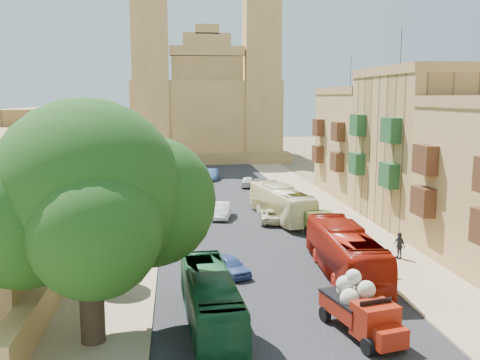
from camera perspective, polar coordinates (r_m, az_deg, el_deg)
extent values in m
cube|color=black|center=(51.47, -0.54, -3.72)|extent=(14.00, 140.00, 0.01)
cube|color=#9D8967|center=(53.35, 9.67, -3.40)|extent=(5.00, 140.00, 0.01)
cube|color=#9D8967|center=(51.32, -11.16, -3.93)|extent=(5.00, 140.00, 0.01)
cube|color=#9D8967|center=(52.68, 7.06, -3.43)|extent=(0.25, 140.00, 0.12)
cube|color=#9D8967|center=(51.18, -8.37, -3.82)|extent=(0.25, 140.00, 0.12)
cube|color=#4B2B19|center=(39.49, 18.92, -2.15)|extent=(0.90, 2.20, 2.00)
cube|color=#4B2B19|center=(39.07, 19.14, 2.09)|extent=(0.90, 2.20, 2.00)
cube|color=tan|center=(50.07, 18.67, 2.99)|extent=(8.00, 14.00, 13.00)
cube|color=olive|center=(49.90, 19.07, 10.90)|extent=(8.20, 14.00, 0.80)
cylinder|color=black|center=(52.17, 16.80, 13.31)|extent=(0.06, 0.06, 3.60)
cube|color=#1F4E28|center=(44.88, 15.59, 0.50)|extent=(0.90, 2.20, 2.00)
cube|color=#1F4E28|center=(52.14, 12.31, 1.74)|extent=(0.90, 2.20, 2.00)
cube|color=#1F4E28|center=(44.52, 15.78, 5.14)|extent=(0.90, 2.20, 2.00)
cube|color=#1F4E28|center=(51.83, 12.44, 5.74)|extent=(0.90, 2.20, 2.00)
cube|color=#A8824B|center=(62.99, 13.16, 3.64)|extent=(8.00, 14.00, 11.50)
cube|color=olive|center=(62.76, 13.36, 9.24)|extent=(8.20, 14.00, 0.80)
cylinder|color=black|center=(65.14, 11.73, 11.21)|extent=(0.06, 0.06, 3.60)
cube|color=#4B2B19|center=(58.02, 10.30, 1.94)|extent=(0.90, 2.20, 2.00)
cube|color=#4B2B19|center=(65.50, 8.29, 2.76)|extent=(0.90, 2.20, 2.00)
cube|color=#4B2B19|center=(57.73, 10.39, 5.11)|extent=(0.90, 2.20, 2.00)
cube|color=#4B2B19|center=(65.25, 8.35, 5.57)|extent=(0.90, 2.20, 2.00)
cube|color=#A8824B|center=(41.82, -16.31, -5.78)|extent=(1.00, 40.00, 1.80)
cube|color=tan|center=(65.43, -17.86, 2.98)|extent=(10.00, 22.00, 10.00)
cube|color=#A8824B|center=(101.18, -3.78, 6.43)|extent=(26.00, 20.00, 14.00)
cube|color=olive|center=(91.19, -3.37, 2.33)|extent=(28.00, 4.00, 1.80)
cube|color=olive|center=(92.31, -3.49, 8.07)|extent=(12.00, 2.00, 16.00)
cube|color=#A8824B|center=(92.63, -3.54, 13.59)|extent=(12.60, 2.40, 1.60)
cube|color=#A8824B|center=(92.78, -3.55, 14.63)|extent=(8.00, 2.00, 2.40)
cube|color=#A8824B|center=(92.98, -3.56, 15.74)|extent=(4.00, 2.00, 1.60)
cube|color=#A8824B|center=(93.58, -9.48, 10.74)|extent=(6.00, 6.00, 29.00)
cube|color=#A8824B|center=(94.70, 2.29, 10.82)|extent=(6.00, 6.00, 29.00)
cylinder|color=#37261B|center=(25.89, -15.53, -11.98)|extent=(1.12, 1.12, 4.26)
sphere|color=#13360E|center=(24.62, -15.99, -1.42)|extent=(8.52, 8.52, 8.52)
sphere|color=#13360E|center=(25.78, -9.55, -2.27)|extent=(6.28, 6.28, 6.28)
sphere|color=#13360E|center=(24.35, -22.02, -3.99)|extent=(5.83, 5.83, 5.83)
sphere|color=#13360E|center=(22.15, -15.22, -5.48)|extent=(5.38, 5.38, 5.38)
sphere|color=#13360E|center=(27.11, -17.84, 1.33)|extent=(4.93, 4.93, 4.93)
cylinder|color=#37261B|center=(33.79, -14.29, -8.88)|extent=(0.44, 0.44, 2.13)
sphere|color=#13360E|center=(33.21, -14.43, -5.34)|extent=(3.10, 3.10, 3.10)
cylinder|color=#37261B|center=(45.29, -12.38, -4.24)|extent=(0.44, 0.44, 2.21)
sphere|color=#13360E|center=(44.85, -12.48, -1.46)|extent=(3.22, 3.22, 3.22)
cylinder|color=#37261B|center=(57.00, -11.27, -1.47)|extent=(0.44, 0.44, 2.34)
sphere|color=#13360E|center=(56.63, -11.34, 0.88)|extent=(3.40, 3.40, 3.40)
cylinder|color=#37261B|center=(68.82, -10.53, 0.27)|extent=(0.44, 0.44, 2.26)
sphere|color=#13360E|center=(68.52, -10.58, 2.16)|extent=(3.28, 3.28, 3.28)
cube|color=maroon|center=(27.35, 11.79, -13.05)|extent=(2.56, 3.46, 0.78)
cube|color=black|center=(27.20, 11.82, -12.20)|extent=(2.61, 3.52, 0.10)
cube|color=maroon|center=(25.79, 14.20, -14.31)|extent=(2.10, 1.85, 1.56)
cube|color=maroon|center=(25.16, 15.55, -15.84)|extent=(1.67, 1.35, 0.86)
cube|color=black|center=(25.56, 14.25, -13.06)|extent=(1.62, 0.46, 0.78)
cylinder|color=black|center=(25.08, 13.47, -16.93)|extent=(0.47, 0.83, 0.78)
cylinder|color=black|center=(26.00, 16.78, -16.10)|extent=(0.47, 0.83, 0.78)
cylinder|color=black|center=(28.02, 9.05, -13.95)|extent=(0.47, 0.83, 0.78)
cylinder|color=black|center=(28.85, 12.13, -13.35)|extent=(0.47, 0.83, 0.78)
sphere|color=beige|center=(26.49, 11.63, -12.27)|extent=(0.95, 0.95, 0.95)
sphere|color=beige|center=(27.14, 12.92, -11.80)|extent=(0.95, 0.95, 0.95)
sphere|color=beige|center=(27.53, 11.26, -11.44)|extent=(0.95, 0.95, 0.95)
sphere|color=beige|center=(26.85, 11.13, -10.88)|extent=(0.86, 0.86, 0.86)
sphere|color=beige|center=(26.52, 13.34, -11.31)|extent=(0.86, 0.86, 0.86)
sphere|color=beige|center=(26.76, 12.00, -10.10)|extent=(0.78, 0.78, 0.78)
cube|color=#444F1D|center=(42.85, 9.18, -5.08)|extent=(2.67, 4.93, 1.94)
cylinder|color=black|center=(41.19, 8.91, -6.48)|extent=(0.41, 0.81, 0.78)
cylinder|color=black|center=(41.95, 11.22, -6.26)|extent=(0.41, 0.81, 0.78)
cylinder|color=black|center=(44.10, 7.20, -5.42)|extent=(0.41, 0.81, 0.78)
cylinder|color=black|center=(44.80, 9.39, -5.24)|extent=(0.41, 0.81, 0.78)
imported|color=#19542E|center=(27.03, -3.18, -12.54)|extent=(2.81, 9.73, 2.68)
imported|color=#991609|center=(34.49, 11.14, -7.54)|extent=(3.10, 11.33, 3.13)
imported|color=#FFF6B8|center=(49.27, 4.43, -2.49)|extent=(4.41, 11.36, 3.09)
imported|color=#3A5293|center=(34.37, -1.05, -9.08)|extent=(2.75, 3.89, 1.23)
imported|color=white|center=(49.99, -1.92, -3.28)|extent=(2.41, 4.53, 1.42)
imported|color=beige|center=(48.36, 3.43, -3.80)|extent=(2.65, 4.74, 1.25)
imported|color=#161348|center=(63.14, -6.30, -0.87)|extent=(3.16, 4.54, 1.22)
imported|color=silver|center=(67.18, 0.83, -0.17)|extent=(2.22, 4.20, 1.36)
imported|color=#3A609B|center=(73.14, -3.05, 0.59)|extent=(2.26, 4.57, 1.44)
imported|color=black|center=(35.42, 15.26, -8.58)|extent=(0.67, 0.57, 1.56)
imported|color=#2D2E33|center=(39.18, 16.61, -6.70)|extent=(0.76, 1.19, 1.89)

